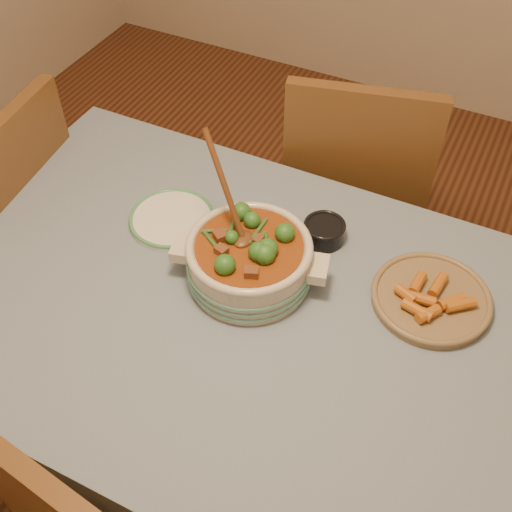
{
  "coord_description": "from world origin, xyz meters",
  "views": [
    {
      "loc": [
        0.46,
        -0.86,
        2.0
      ],
      "look_at": [
        -0.0,
        0.08,
        0.86
      ],
      "focal_mm": 45.0,
      "sensor_mm": 36.0,
      "label": 1
    }
  ],
  "objects_px": {
    "stew_casserole": "(249,258)",
    "chair_left": "(9,220)",
    "fried_plate": "(431,297)",
    "dining_table": "(244,329)",
    "condiment_bowl": "(324,231)",
    "chair_far": "(356,180)",
    "white_plate": "(172,219)"
  },
  "relations": [
    {
      "from": "chair_far",
      "to": "chair_left",
      "type": "relative_size",
      "value": 1.02
    },
    {
      "from": "stew_casserole",
      "to": "chair_left",
      "type": "height_order",
      "value": "stew_casserole"
    },
    {
      "from": "dining_table",
      "to": "white_plate",
      "type": "distance_m",
      "value": 0.38
    },
    {
      "from": "stew_casserole",
      "to": "fried_plate",
      "type": "xyz_separation_m",
      "value": [
        0.43,
        0.13,
        -0.06
      ]
    },
    {
      "from": "condiment_bowl",
      "to": "dining_table",
      "type": "bearing_deg",
      "value": -106.59
    },
    {
      "from": "dining_table",
      "to": "fried_plate",
      "type": "bearing_deg",
      "value": 27.96
    },
    {
      "from": "chair_far",
      "to": "dining_table",
      "type": "bearing_deg",
      "value": 74.42
    },
    {
      "from": "condiment_bowl",
      "to": "chair_far",
      "type": "distance_m",
      "value": 0.54
    },
    {
      "from": "dining_table",
      "to": "chair_left",
      "type": "relative_size",
      "value": 1.72
    },
    {
      "from": "stew_casserole",
      "to": "white_plate",
      "type": "height_order",
      "value": "stew_casserole"
    },
    {
      "from": "stew_casserole",
      "to": "condiment_bowl",
      "type": "bearing_deg",
      "value": 61.1
    },
    {
      "from": "stew_casserole",
      "to": "chair_left",
      "type": "bearing_deg",
      "value": 177.54
    },
    {
      "from": "dining_table",
      "to": "stew_casserole",
      "type": "relative_size",
      "value": 4.22
    },
    {
      "from": "white_plate",
      "to": "chair_left",
      "type": "distance_m",
      "value": 0.64
    },
    {
      "from": "stew_casserole",
      "to": "chair_left",
      "type": "relative_size",
      "value": 0.41
    },
    {
      "from": "white_plate",
      "to": "chair_far",
      "type": "bearing_deg",
      "value": 60.87
    },
    {
      "from": "chair_left",
      "to": "chair_far",
      "type": "bearing_deg",
      "value": 118.24
    },
    {
      "from": "white_plate",
      "to": "condiment_bowl",
      "type": "distance_m",
      "value": 0.42
    },
    {
      "from": "stew_casserole",
      "to": "chair_far",
      "type": "xyz_separation_m",
      "value": [
        0.05,
        0.7,
        -0.27
      ]
    },
    {
      "from": "fried_plate",
      "to": "chair_left",
      "type": "distance_m",
      "value": 1.35
    },
    {
      "from": "white_plate",
      "to": "chair_far",
      "type": "relative_size",
      "value": 0.3
    },
    {
      "from": "chair_left",
      "to": "fried_plate",
      "type": "bearing_deg",
      "value": 87.07
    },
    {
      "from": "stew_casserole",
      "to": "chair_far",
      "type": "relative_size",
      "value": 0.4
    },
    {
      "from": "stew_casserole",
      "to": "condiment_bowl",
      "type": "xyz_separation_m",
      "value": [
        0.12,
        0.21,
        -0.05
      ]
    },
    {
      "from": "white_plate",
      "to": "fried_plate",
      "type": "height_order",
      "value": "fried_plate"
    },
    {
      "from": "white_plate",
      "to": "condiment_bowl",
      "type": "bearing_deg",
      "value": 16.63
    },
    {
      "from": "chair_left",
      "to": "dining_table",
      "type": "bearing_deg",
      "value": 75.36
    },
    {
      "from": "white_plate",
      "to": "condiment_bowl",
      "type": "xyz_separation_m",
      "value": [
        0.4,
        0.12,
        0.02
      ]
    },
    {
      "from": "dining_table",
      "to": "fried_plate",
      "type": "relative_size",
      "value": 4.76
    },
    {
      "from": "stew_casserole",
      "to": "chair_far",
      "type": "height_order",
      "value": "stew_casserole"
    },
    {
      "from": "stew_casserole",
      "to": "chair_left",
      "type": "xyz_separation_m",
      "value": [
        -0.89,
        0.04,
        -0.28
      ]
    },
    {
      "from": "white_plate",
      "to": "dining_table",
      "type": "bearing_deg",
      "value": -30.0
    }
  ]
}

